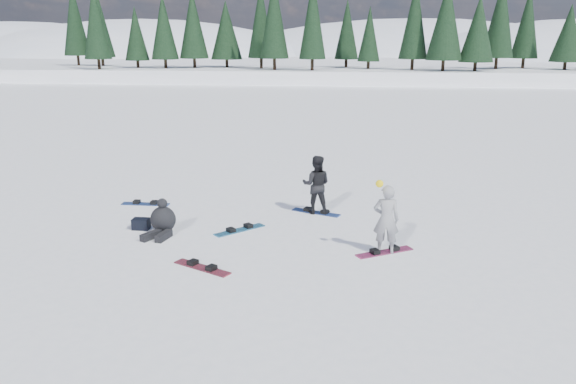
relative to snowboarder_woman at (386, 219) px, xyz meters
The scene contains 11 objects.
ground 1.37m from the snowboarder_woman, 104.71° to the left, with size 420.00×420.00×0.00m, color white.
alpine_backdrop 191.16m from the snowboarder_woman, 93.61° to the left, with size 412.50×227.00×53.20m.
snowboarder_woman is the anchor object (origin of this frame).
snowboarder_man 3.55m from the snowboarder_woman, 121.74° to the left, with size 0.85×0.66×1.74m, color black.
seated_rider 5.86m from the snowboarder_woman, behind, with size 0.83×1.21×0.95m.
gear_bag 6.61m from the snowboarder_woman, behind, with size 0.45×0.30×0.30m, color black.
snowboard_woman 0.85m from the snowboarder_woman, 30.96° to the left, with size 1.50×0.28×0.03m, color #9D2255.
snowboard_man 3.65m from the snowboarder_woman, 121.74° to the left, with size 1.50×0.28×0.03m, color #1B3E96.
snowboard_loose_a 4.08m from the snowboarder_woman, 162.56° to the left, with size 1.50×0.28×0.03m, color #1C6C9C.
snowboard_loose_b 4.47m from the snowboarder_woman, 160.88° to the right, with size 1.50×0.28×0.03m, color maroon.
snowboard_loose_c 7.98m from the snowboarder_woman, 155.61° to the left, with size 1.50×0.28×0.03m, color navy.
Camera 1 is at (-0.58, -13.93, 5.02)m, focal length 35.00 mm.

